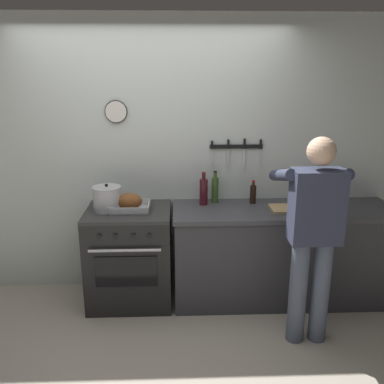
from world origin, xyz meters
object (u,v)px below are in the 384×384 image
bottle_olive_oil (215,189)px  bottle_wine_red (204,191)px  person_cook (314,229)px  bottle_soy_sauce (253,194)px  cutting_board (290,208)px  roasting_pan (130,203)px  stock_pot (107,198)px  stove (130,256)px

bottle_olive_oil → bottle_wine_red: bearing=-151.2°
person_cook → bottle_soy_sauce: (-0.32, 0.81, 0.04)m
person_cook → cutting_board: person_cook is taller
roasting_pan → cutting_board: roasting_pan is taller
roasting_pan → stock_pot: 0.21m
stove → bottle_olive_oil: (0.80, 0.20, 0.58)m
bottle_soy_sauce → stock_pot: bearing=-173.6°
stove → bottle_soy_sauce: 1.29m
stove → cutting_board: (1.47, -0.04, 0.46)m
person_cook → cutting_board: 0.61m
person_cook → roasting_pan: (-1.46, 0.64, 0.02)m
person_cook → bottle_olive_oil: person_cook is taller
person_cook → stove: bearing=76.6°
person_cook → roasting_pan: bearing=76.6°
stove → bottle_wine_red: (0.69, 0.14, 0.58)m
bottle_olive_oil → bottle_wine_red: (-0.11, -0.06, 0.00)m
bottle_wine_red → bottle_soy_sauce: 0.47m
bottle_wine_red → bottle_soy_sauce: bearing=2.6°
cutting_board → bottle_olive_oil: 0.72m
stock_pot → person_cook: bearing=-21.7°
bottle_soy_sauce → stove: bearing=-172.1°
stock_pot → bottle_olive_oil: 1.00m
roasting_pan → bottle_wine_red: bearing=12.4°
stock_pot → bottle_wine_red: bottle_wine_red is taller
bottle_wine_red → person_cook: bearing=-45.0°
person_cook → stock_pot: (-1.66, 0.66, 0.06)m
cutting_board → bottle_olive_oil: (-0.66, 0.24, 0.12)m
cutting_board → bottle_soy_sauce: 0.38m
roasting_pan → bottle_olive_oil: bearing=15.0°
person_cook → bottle_wine_red: person_cook is taller
roasting_pan → bottle_soy_sauce: (1.14, 0.17, 0.02)m
roasting_pan → bottle_soy_sauce: size_ratio=1.58×
cutting_board → bottle_soy_sauce: (-0.31, 0.20, 0.08)m
stove → cutting_board: cutting_board is taller
person_cook → bottle_olive_oil: bearing=48.8°
bottle_wine_red → bottle_soy_sauce: (0.47, 0.02, -0.04)m
roasting_pan → person_cook: bearing=-23.7°
stock_pot → bottle_soy_sauce: bearing=6.4°
bottle_olive_oil → bottle_soy_sauce: 0.36m
bottle_wine_red → bottle_soy_sauce: bottle_wine_red is taller
stove → cutting_board: size_ratio=2.50×
cutting_board → bottle_wine_red: (-0.78, 0.18, 0.12)m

